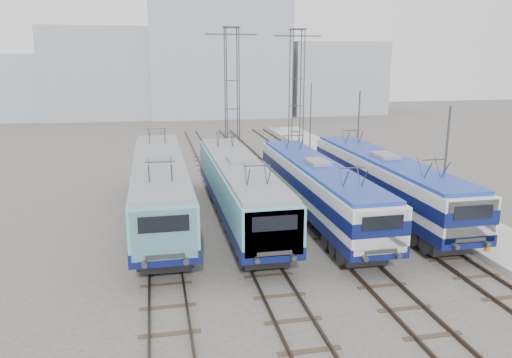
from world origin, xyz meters
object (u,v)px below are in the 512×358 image
object	(u,v)px
locomotive_far_left	(160,184)
locomotive_center_right	(318,186)
locomotive_center_left	(239,186)
mast_mid	(358,136)
catenary_tower_east	(297,88)
mast_rear	(311,118)
catenary_tower_west	(232,90)
safety_cone	(488,245)
mast_front	(445,169)
locomotive_far_right	(385,179)

from	to	relation	value
locomotive_far_left	locomotive_center_right	bearing A→B (deg)	-10.95
locomotive_center_left	mast_mid	xyz separation A→B (m)	(10.85, 8.43, 1.29)
catenary_tower_east	mast_rear	distance (m)	4.28
mast_rear	catenary_tower_east	bearing A→B (deg)	-136.40
catenary_tower_west	mast_rear	world-z (taller)	catenary_tower_west
safety_cone	mast_front	bearing A→B (deg)	92.18
locomotive_far_right	mast_rear	xyz separation A→B (m)	(1.85, 20.69, 1.25)
locomotive_far_left	safety_cone	distance (m)	17.73
locomotive_center_left	locomotive_far_right	world-z (taller)	locomotive_center_left
locomotive_center_right	mast_front	xyz separation A→B (m)	(6.35, -2.71, 1.30)
mast_mid	locomotive_far_left	bearing A→B (deg)	-153.82
mast_front	safety_cone	bearing A→B (deg)	-87.82
locomotive_center_left	mast_mid	size ratio (longest dim) A/B	2.53
mast_front	catenary_tower_west	bearing A→B (deg)	113.27
mast_mid	catenary_tower_east	bearing A→B (deg)	101.86
catenary_tower_west	catenary_tower_east	world-z (taller)	same
locomotive_far_left	mast_front	world-z (taller)	mast_front
catenary_tower_west	catenary_tower_east	distance (m)	6.80
locomotive_far_left	catenary_tower_west	distance (m)	17.49
locomotive_center_right	locomotive_far_right	distance (m)	4.54
catenary_tower_east	safety_cone	world-z (taller)	catenary_tower_east
safety_cone	locomotive_far_left	bearing A→B (deg)	151.48
catenary_tower_west	mast_rear	xyz separation A→B (m)	(8.60, 4.00, -3.14)
locomotive_far_right	mast_rear	distance (m)	20.81
locomotive_center_left	locomotive_far_right	bearing A→B (deg)	-1.69
mast_mid	mast_rear	size ratio (longest dim) A/B	1.00
locomotive_center_right	mast_rear	xyz separation A→B (m)	(6.35, 21.29, 1.30)
locomotive_center_right	locomotive_far_right	size ratio (longest dim) A/B	0.97
locomotive_far_left	catenary_tower_east	world-z (taller)	catenary_tower_east
safety_cone	mast_mid	bearing A→B (deg)	90.54
locomotive_far_left	mast_front	distance (m)	16.03
locomotive_center_left	mast_front	world-z (taller)	mast_front
locomotive_center_left	mast_mid	bearing A→B (deg)	37.84
mast_rear	safety_cone	size ratio (longest dim) A/B	13.06
locomotive_far_right	mast_front	bearing A→B (deg)	-60.76
catenary_tower_west	catenary_tower_east	size ratio (longest dim) A/B	1.00
safety_cone	locomotive_center_left	bearing A→B (deg)	145.57
locomotive_far_right	catenary_tower_east	bearing A→B (deg)	90.77
catenary_tower_east	locomotive_center_left	bearing A→B (deg)	-115.40
locomotive_center_right	mast_mid	distance (m)	11.33
mast_mid	locomotive_center_left	bearing A→B (deg)	-142.16
locomotive_far_right	locomotive_far_left	bearing A→B (deg)	175.13
catenary_tower_east	mast_front	world-z (taller)	catenary_tower_east
locomotive_far_left	locomotive_center_right	size ratio (longest dim) A/B	1.09
locomotive_far_left	catenary_tower_east	size ratio (longest dim) A/B	1.56
locomotive_center_left	catenary_tower_east	world-z (taller)	catenary_tower_east
mast_front	mast_mid	size ratio (longest dim) A/B	1.00
locomotive_center_right	mast_front	distance (m)	7.03
catenary_tower_west	safety_cone	size ratio (longest dim) A/B	22.39
locomotive_far_left	safety_cone	bearing A→B (deg)	-28.52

